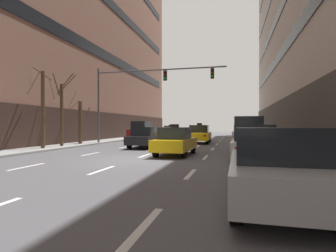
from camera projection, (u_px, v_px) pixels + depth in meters
ground_plane at (132, 160)px, 13.03m from camera, size 120.00×120.00×0.00m
sidewalk_right at (313, 164)px, 11.10m from camera, size 2.59×80.00×0.14m
lane_stripe_l1_s3 at (27, 167)px, 10.93m from camera, size 0.16×2.00×0.01m
lane_stripe_l1_s4 at (91, 154)px, 15.78m from camera, size 0.16×2.00×0.01m
lane_stripe_l1_s5 at (124, 147)px, 20.64m from camera, size 0.16×2.00×0.01m
lane_stripe_l1_s6 at (145, 143)px, 25.49m from camera, size 0.16×2.00×0.01m
lane_stripe_l1_s7 at (159, 140)px, 30.34m from camera, size 0.16×2.00×0.01m
lane_stripe_l1_s8 at (170, 138)px, 35.20m from camera, size 0.16×2.00×0.01m
lane_stripe_l1_s9 at (178, 137)px, 40.05m from camera, size 0.16×2.00×0.01m
lane_stripe_l1_s10 at (184, 135)px, 44.91m from camera, size 0.16×2.00×0.01m
lane_stripe_l2_s3 at (102, 170)px, 10.12m from camera, size 0.16×2.00×0.01m
lane_stripe_l2_s4 at (145, 155)px, 14.97m from camera, size 0.16×2.00×0.01m
lane_stripe_l2_s5 at (167, 148)px, 19.83m from camera, size 0.16×2.00×0.01m
lane_stripe_l2_s6 at (180, 144)px, 24.68m from camera, size 0.16×2.00×0.01m
lane_stripe_l2_s7 at (189, 141)px, 29.53m from camera, size 0.16×2.00×0.01m
lane_stripe_l2_s8 at (195, 138)px, 34.39m from camera, size 0.16×2.00×0.01m
lane_stripe_l2_s9 at (200, 137)px, 39.24m from camera, size 0.16×2.00×0.01m
lane_stripe_l2_s10 at (204, 135)px, 44.10m from camera, size 0.16×2.00×0.01m
lane_stripe_l3_s2 at (143, 227)px, 4.45m from camera, size 0.16×2.00×0.01m
lane_stripe_l3_s3 at (191, 174)px, 9.31m from camera, size 0.16×2.00×0.01m
lane_stripe_l3_s4 at (205, 157)px, 14.16m from camera, size 0.16×2.00×0.01m
lane_stripe_l3_s5 at (213, 149)px, 19.02m from camera, size 0.16×2.00×0.01m
lane_stripe_l3_s6 at (217, 144)px, 23.87m from camera, size 0.16×2.00×0.01m
lane_stripe_l3_s7 at (220, 141)px, 28.72m from camera, size 0.16×2.00×0.01m
lane_stripe_l3_s8 at (222, 139)px, 33.58m from camera, size 0.16×2.00×0.01m
lane_stripe_l3_s9 at (223, 137)px, 38.43m from camera, size 0.16×2.00×0.01m
lane_stripe_l3_s10 at (225, 136)px, 43.29m from camera, size 0.16×2.00×0.01m
taxi_driving_0 at (171, 131)px, 43.17m from camera, size 2.01×4.41×1.80m
taxi_driving_1 at (200, 134)px, 25.25m from camera, size 2.00×4.61×1.90m
car_driving_2 at (145, 138)px, 20.13m from camera, size 1.85×4.21×1.56m
taxi_driving_3 at (176, 141)px, 15.18m from camera, size 1.90×4.28×1.76m
car_driving_4 at (142, 131)px, 29.88m from camera, size 1.90×4.45×2.15m
car_parked_0 at (276, 167)px, 5.65m from camera, size 1.89×4.41×1.65m
car_parked_1 at (253, 144)px, 12.12m from camera, size 2.01×4.63×1.72m
car_parked_2 at (248, 134)px, 17.13m from camera, size 1.95×4.63×2.24m
traffic_signal_0 at (140, 86)px, 23.38m from camera, size 11.50×0.35×6.73m
street_tree_0 at (43, 107)px, 18.18m from camera, size 2.21×2.20×5.36m
street_tree_1 at (62, 112)px, 20.20m from camera, size 1.71×1.88×5.62m
street_tree_2 at (80, 121)px, 22.61m from camera, size 1.69×1.68×4.57m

